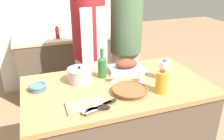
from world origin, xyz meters
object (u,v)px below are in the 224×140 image
object	(u,v)px
mixing_bowl	(38,87)
stock_pot	(80,75)
knife_bread	(95,108)
person_cook_aproned	(89,46)
milk_jug	(164,70)
juice_jug	(162,82)
wicker_basket	(130,90)
knife_chef	(101,105)
condiment_bottle_short	(57,33)
wine_bottle_green	(102,66)
wine_glass_left	(141,73)
cutting_board	(87,105)
knife_paring	(100,107)
person_cook_guest	(126,40)
roasting_pan	(126,67)
wine_glass_right	(113,73)
condiment_bottle_tall	(84,25)

from	to	relation	value
mixing_bowl	stock_pot	bearing A→B (deg)	6.21
knife_bread	person_cook_aproned	world-z (taller)	person_cook_aproned
milk_jug	knife_bread	size ratio (longest dim) A/B	0.80
juice_jug	wicker_basket	bearing A→B (deg)	162.86
knife_chef	condiment_bottle_short	xyz separation A→B (m)	(-0.05, 1.82, 0.07)
wicker_basket	knife_chef	size ratio (longest dim) A/B	1.03
juice_jug	wine_bottle_green	xyz separation A→B (m)	(-0.35, 0.42, 0.02)
wine_glass_left	person_cook_aproned	world-z (taller)	person_cook_aproned
mixing_bowl	milk_jug	distance (m)	1.06
stock_pot	wine_glass_left	bearing A→B (deg)	-19.83
cutting_board	knife_paring	world-z (taller)	knife_paring
milk_jug	person_cook_guest	xyz separation A→B (m)	(0.01, 0.87, 0.02)
roasting_pan	cutting_board	bearing A→B (deg)	-136.57
wine_bottle_green	condiment_bottle_short	distance (m)	1.35
wine_glass_left	person_cook_guest	xyz separation A→B (m)	(0.22, 0.87, 0.02)
mixing_bowl	condiment_bottle_short	xyz separation A→B (m)	(0.35, 1.40, 0.07)
knife_paring	condiment_bottle_short	xyz separation A→B (m)	(-0.04, 1.83, 0.07)
knife_bread	roasting_pan	bearing A→B (deg)	49.90
wine_glass_right	condiment_bottle_short	world-z (taller)	condiment_bottle_short
milk_jug	knife_paring	size ratio (longest dim) A/B	0.81
wine_bottle_green	cutting_board	bearing A→B (deg)	-119.78
knife_paring	knife_bread	bearing A→B (deg)	-167.64
knife_paring	milk_jug	bearing A→B (deg)	23.32
wine_bottle_green	person_cook_guest	world-z (taller)	person_cook_guest
wine_glass_left	knife_bread	bearing A→B (deg)	-148.56
knife_chef	condiment_bottle_short	distance (m)	1.82
condiment_bottle_tall	person_cook_aproned	distance (m)	0.92
stock_pot	knife_bread	size ratio (longest dim) A/B	0.94
roasting_pan	wicker_basket	size ratio (longest dim) A/B	1.16
knife_chef	wine_glass_left	bearing A→B (deg)	32.03
roasting_pan	juice_jug	world-z (taller)	juice_jug
juice_jug	knife_paring	bearing A→B (deg)	-171.40
wine_glass_right	person_cook_guest	world-z (taller)	person_cook_guest
stock_pot	condiment_bottle_tall	size ratio (longest dim) A/B	1.19
wicker_basket	juice_jug	size ratio (longest dim) A/B	1.50
roasting_pan	wicker_basket	world-z (taller)	roasting_pan
juice_jug	wine_bottle_green	world-z (taller)	wine_bottle_green
condiment_bottle_tall	person_cook_aproned	xyz separation A→B (m)	(-0.16, -0.91, -0.04)
mixing_bowl	wine_bottle_green	distance (m)	0.57
mixing_bowl	knife_paring	xyz separation A→B (m)	(0.38, -0.43, -0.01)
person_cook_guest	knife_chef	bearing A→B (deg)	-116.62
juice_jug	knife_paring	size ratio (longest dim) A/B	0.85
wine_bottle_green	knife_bread	distance (m)	0.55
wine_glass_left	knife_paring	bearing A→B (deg)	-147.31
milk_jug	knife_chef	size ratio (longest dim) A/B	0.65
mixing_bowl	condiment_bottle_tall	size ratio (longest dim) A/B	0.81
wine_bottle_green	person_cook_guest	distance (m)	0.83
roasting_pan	condiment_bottle_tall	bearing A→B (deg)	90.63
person_cook_aproned	person_cook_guest	xyz separation A→B (m)	(0.43, -0.06, 0.04)
roasting_pan	person_cook_guest	distance (m)	0.68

